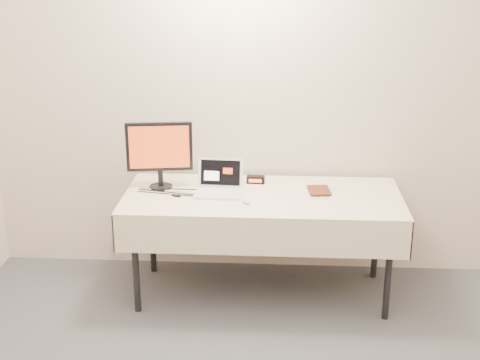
# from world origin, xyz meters

# --- Properties ---
(back_wall) EXTENTS (4.00, 0.10, 2.70)m
(back_wall) POSITION_xyz_m (0.00, 2.50, 1.35)
(back_wall) COLOR beige
(back_wall) RESTS_ON ground
(table) EXTENTS (1.86, 0.81, 0.74)m
(table) POSITION_xyz_m (0.00, 2.05, 0.68)
(table) COLOR black
(table) RESTS_ON ground
(laptop) EXTENTS (0.32, 0.27, 0.21)m
(laptop) POSITION_xyz_m (-0.30, 2.08, 0.79)
(laptop) COLOR white
(laptop) RESTS_ON table
(monitor) EXTENTS (0.45, 0.18, 0.46)m
(monitor) POSITION_xyz_m (-0.71, 2.15, 1.01)
(monitor) COLOR black
(monitor) RESTS_ON table
(book) EXTENTS (0.14, 0.03, 0.19)m
(book) POSITION_xyz_m (0.31, 2.12, 0.83)
(book) COLOR maroon
(book) RESTS_ON table
(alarm_clock) EXTENTS (0.13, 0.06, 0.05)m
(alarm_clock) POSITION_xyz_m (-0.06, 2.28, 0.76)
(alarm_clock) COLOR black
(alarm_clock) RESTS_ON table
(clicker) EXTENTS (0.07, 0.10, 0.02)m
(clicker) POSITION_xyz_m (-0.10, 1.89, 0.75)
(clicker) COLOR silver
(clicker) RESTS_ON table
(paper_form) EXTENTS (0.20, 0.29, 0.00)m
(paper_form) POSITION_xyz_m (0.42, 2.12, 0.74)
(paper_form) COLOR #A8D3A8
(paper_form) RESTS_ON table
(usb_dongle) EXTENTS (0.06, 0.04, 0.01)m
(usb_dongle) POSITION_xyz_m (-0.57, 1.98, 0.74)
(usb_dongle) COLOR black
(usb_dongle) RESTS_ON table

